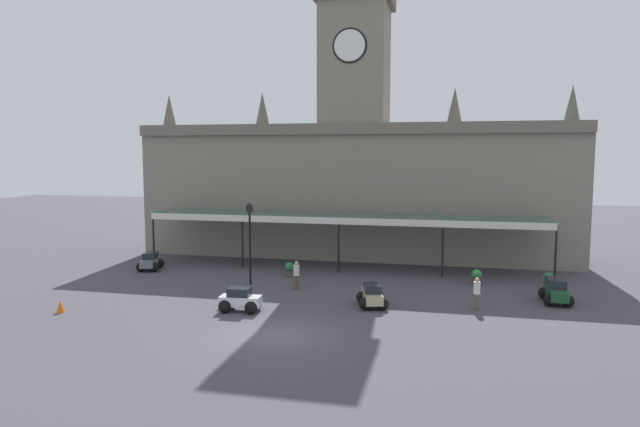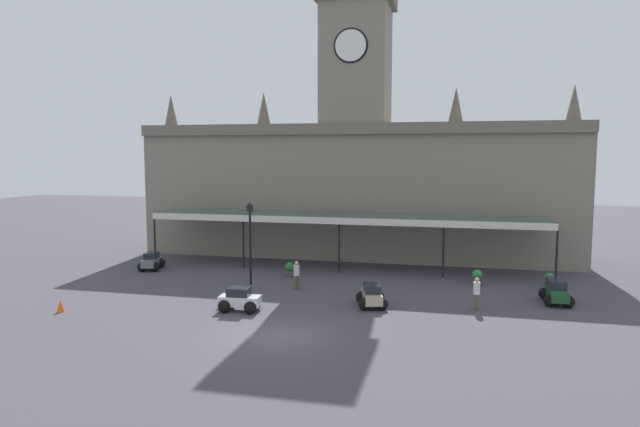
# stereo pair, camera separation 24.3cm
# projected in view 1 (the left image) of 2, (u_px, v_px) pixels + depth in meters

# --- Properties ---
(ground_plane) EXTENTS (140.00, 140.00, 0.00)m
(ground_plane) POSITION_uv_depth(u_px,v_px,m) (280.00, 336.00, 24.48)
(ground_plane) COLOR #46414A
(station_building) EXTENTS (32.59, 5.71, 19.77)m
(station_building) POSITION_uv_depth(u_px,v_px,m) (354.00, 175.00, 42.98)
(station_building) COLOR gray
(station_building) RESTS_ON ground
(entrance_canopy) EXTENTS (27.17, 3.26, 3.74)m
(entrance_canopy) POSITION_uv_depth(u_px,v_px,m) (342.00, 216.00, 38.39)
(entrance_canopy) COLOR #38564C
(entrance_canopy) RESTS_ON ground
(car_white_sedan) EXTENTS (2.10, 1.59, 1.19)m
(car_white_sedan) POSITION_uv_depth(u_px,v_px,m) (240.00, 301.00, 28.23)
(car_white_sedan) COLOR silver
(car_white_sedan) RESTS_ON ground
(car_green_estate) EXTENTS (1.57, 2.27, 1.27)m
(car_green_estate) POSITION_uv_depth(u_px,v_px,m) (556.00, 292.00, 29.80)
(car_green_estate) COLOR #1E512D
(car_green_estate) RESTS_ON ground
(car_beige_sedan) EXTENTS (1.85, 2.21, 1.19)m
(car_beige_sedan) POSITION_uv_depth(u_px,v_px,m) (372.00, 297.00, 29.07)
(car_beige_sedan) COLOR tan
(car_beige_sedan) RESTS_ON ground
(car_grey_sedan) EXTENTS (1.81, 2.20, 1.19)m
(car_grey_sedan) POSITION_uv_depth(u_px,v_px,m) (150.00, 262.00, 38.27)
(car_grey_sedan) COLOR slate
(car_grey_sedan) RESTS_ON ground
(pedestrian_crossing_forecourt) EXTENTS (0.36, 0.34, 1.67)m
(pedestrian_crossing_forecourt) POSITION_uv_depth(u_px,v_px,m) (296.00, 274.00, 32.72)
(pedestrian_crossing_forecourt) COLOR brown
(pedestrian_crossing_forecourt) RESTS_ON ground
(pedestrian_near_entrance) EXTENTS (0.34, 0.39, 1.67)m
(pedestrian_near_entrance) POSITION_uv_depth(u_px,v_px,m) (477.00, 292.00, 28.42)
(pedestrian_near_entrance) COLOR brown
(pedestrian_near_entrance) RESTS_ON ground
(victorian_lamppost) EXTENTS (0.30, 0.30, 4.99)m
(victorian_lamppost) POSITION_uv_depth(u_px,v_px,m) (250.00, 234.00, 33.67)
(victorian_lamppost) COLOR black
(victorian_lamppost) RESTS_ON ground
(traffic_cone) EXTENTS (0.40, 0.40, 0.62)m
(traffic_cone) POSITION_uv_depth(u_px,v_px,m) (60.00, 306.00, 28.00)
(traffic_cone) COLOR orange
(traffic_cone) RESTS_ON ground
(planter_near_kerb) EXTENTS (0.60, 0.60, 0.96)m
(planter_near_kerb) POSITION_uv_depth(u_px,v_px,m) (548.00, 280.00, 32.94)
(planter_near_kerb) COLOR #47423D
(planter_near_kerb) RESTS_ON ground
(planter_by_canopy) EXTENTS (0.60, 0.60, 0.96)m
(planter_by_canopy) POSITION_uv_depth(u_px,v_px,m) (289.00, 270.00, 36.00)
(planter_by_canopy) COLOR #47423D
(planter_by_canopy) RESTS_ON ground
(planter_forecourt_centre) EXTENTS (0.60, 0.60, 0.96)m
(planter_forecourt_centre) POSITION_uv_depth(u_px,v_px,m) (476.00, 277.00, 33.82)
(planter_forecourt_centre) COLOR #47423D
(planter_forecourt_centre) RESTS_ON ground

